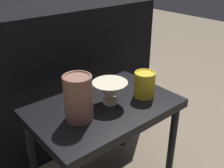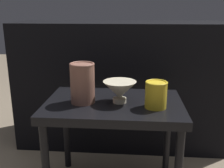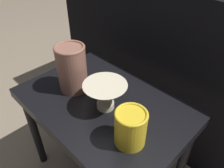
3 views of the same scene
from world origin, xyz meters
The scene contains 5 objects.
table centered at (0.00, 0.00, 0.43)m, with size 0.65×0.44×0.49m.
couch_backdrop centered at (0.00, 0.59, 0.42)m, with size 1.36×0.50×0.83m.
bowl centered at (0.03, -0.01, 0.55)m, with size 0.16×0.16×0.10m.
vase_textured_left centered at (-0.14, -0.02, 0.59)m, with size 0.12×0.12×0.19m.
vase_colorful_right centered at (0.19, -0.06, 0.55)m, with size 0.10×0.10×0.12m.
Camera 1 is at (-0.62, -0.79, 1.08)m, focal length 42.00 mm.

